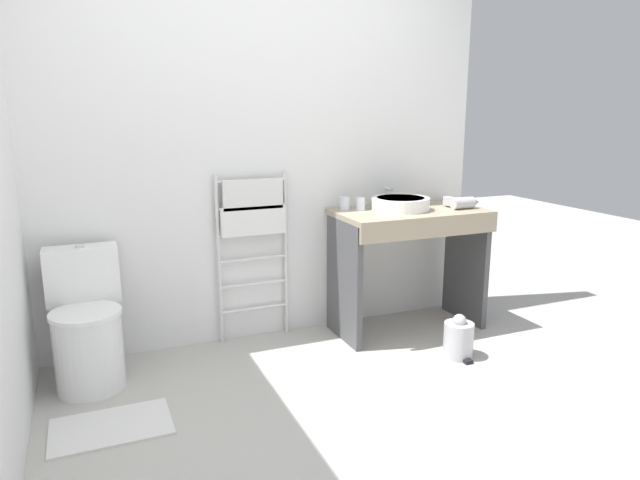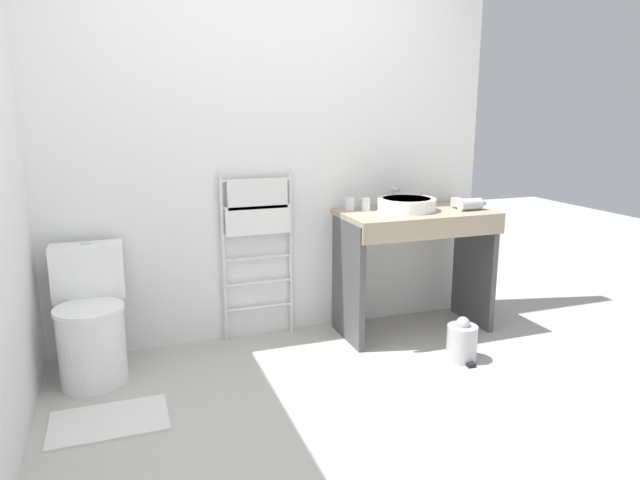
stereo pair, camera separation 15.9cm
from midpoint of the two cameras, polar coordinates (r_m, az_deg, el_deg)
The scene contains 12 objects.
ground_plane at distance 2.77m, azimuth 2.94°, elevation -19.87°, with size 12.00×12.00×0.00m, color #B2AFA8.
wall_back at distance 3.78m, azimuth -7.09°, elevation 9.58°, with size 3.10×0.12×2.58m, color white.
toilet at distance 3.46m, azimuth -23.53°, elevation -8.10°, with size 0.40×0.52×0.76m.
towel_radiator at distance 3.70m, azimuth -7.93°, elevation 1.84°, with size 0.48×0.06×1.11m.
vanity_counter at distance 3.91m, azimuth 7.79°, elevation -0.87°, with size 1.01×0.56×0.84m.
sink_basin at distance 3.87m, azimuth 6.88°, elevation 3.66°, with size 0.39×0.39×0.08m.
faucet at distance 4.03m, azimuth 5.55°, elevation 4.66°, with size 0.02×0.10×0.13m.
cup_near_wall at distance 3.83m, azimuth 1.29°, elevation 3.65°, with size 0.06×0.06×0.09m.
cup_near_edge at distance 3.83m, azimuth 2.85°, elevation 3.63°, with size 0.06×0.06×0.09m.
hair_dryer at distance 3.99m, azimuth 12.96°, elevation 3.66°, with size 0.21×0.19×0.08m.
trash_bin at distance 3.65m, azimuth 12.46°, elevation -9.64°, with size 0.18×0.22×0.28m.
bath_mat at distance 3.09m, azimuth -21.60°, elevation -16.99°, with size 0.56×0.36×0.01m, color silver.
Camera 1 is at (-1.10, -2.07, 1.50)m, focal length 32.00 mm.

